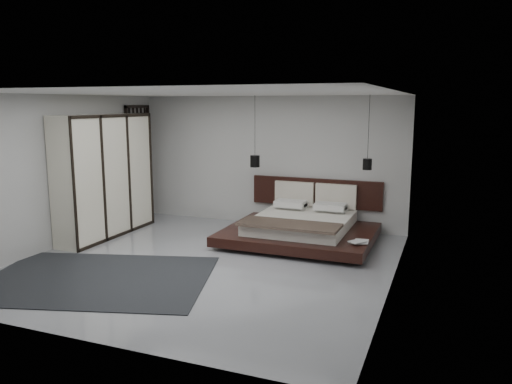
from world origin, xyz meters
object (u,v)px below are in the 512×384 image
at_px(pendant_left, 255,161).
at_px(rug, 97,278).
at_px(pendant_right, 367,164).
at_px(bed, 302,226).
at_px(wardrobe, 105,176).
at_px(lattice_screen, 139,163).

bearing_deg(pendant_left, rug, -107.43).
bearing_deg(rug, pendant_right, 46.74).
distance_m(bed, pendant_left, 1.70).
bearing_deg(wardrobe, rug, -55.72).
height_order(pendant_left, rug, pendant_left).
relative_size(bed, pendant_right, 1.99).
bearing_deg(bed, lattice_screen, 172.35).
relative_size(pendant_right, rug, 0.42).
bearing_deg(pendant_right, wardrobe, -163.56).
distance_m(pendant_right, rug, 5.24).
bearing_deg(wardrobe, pendant_right, 16.44).
relative_size(pendant_left, rug, 0.43).
distance_m(pendant_left, pendant_right, 2.29).
xyz_separation_m(lattice_screen, bed, (4.04, -0.54, -1.01)).
height_order(pendant_left, wardrobe, pendant_left).
height_order(bed, rug, bed).
xyz_separation_m(bed, rug, (-2.29, -3.21, -0.28)).
bearing_deg(rug, wardrobe, 124.28).
distance_m(lattice_screen, pendant_left, 2.90).
height_order(wardrobe, rug, wardrobe).
height_order(bed, pendant_right, pendant_right).
xyz_separation_m(wardrobe, rug, (1.50, -2.20, -1.21)).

